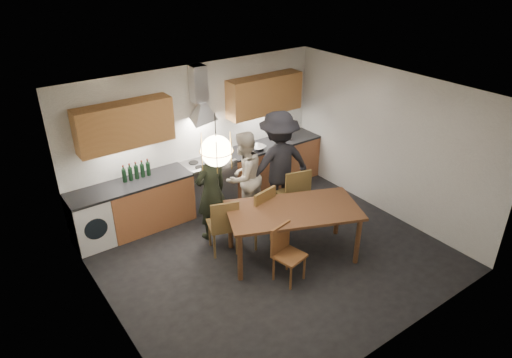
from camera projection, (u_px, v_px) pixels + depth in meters
ground at (272, 255)px, 7.25m from camera, size 5.00×5.00×0.00m
room_shell at (274, 157)px, 6.47m from camera, size 5.02×4.52×2.61m
counter_run at (210, 183)px, 8.46m from camera, size 5.00×0.62×0.90m
range_stove at (209, 184)px, 8.45m from camera, size 0.90×0.60×0.92m
wall_fixtures at (201, 108)px, 7.88m from camera, size 4.30×0.54×1.10m
pendant_lamp at (216, 151)px, 5.69m from camera, size 0.43×0.43×0.70m
dining_table at (293, 215)px, 6.92m from camera, size 2.22×1.70×0.84m
chair_back_left at (224, 223)px, 7.04m from camera, size 0.56×0.56×0.98m
chair_back_mid at (259, 212)px, 7.28m from camera, size 0.55×0.55×1.03m
chair_back_right at (295, 192)px, 7.83m from camera, size 0.57×0.57×1.05m
chair_front at (285, 249)px, 6.55m from camera, size 0.47×0.47×0.87m
person_left at (211, 191)px, 7.37m from camera, size 0.66×0.49×1.68m
person_mid at (244, 177)px, 7.88m from camera, size 0.93×0.80×1.63m
person_right at (278, 164)px, 8.00m from camera, size 1.34×0.90×1.92m
mixing_bowl at (258, 148)px, 8.70m from camera, size 0.35×0.35×0.07m
stock_pot at (287, 136)px, 9.13m from camera, size 0.23×0.23×0.13m
wine_bottles at (136, 170)px, 7.57m from camera, size 0.49×0.07×0.30m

